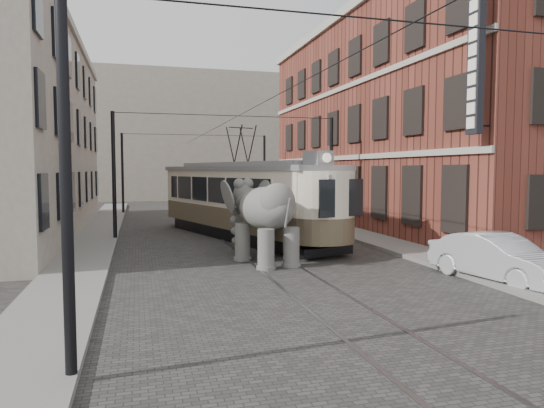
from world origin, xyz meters
name	(u,v)px	position (x,y,z in m)	size (l,w,h in m)	color
ground	(263,257)	(0.00, 0.00, 0.00)	(120.00, 120.00, 0.00)	#3D3B38
tram_rails	(263,257)	(0.00, 0.00, 0.01)	(1.54, 80.00, 0.02)	slate
sidewalk_right	(404,248)	(6.00, 0.00, 0.07)	(2.00, 60.00, 0.15)	slate
sidewalk_left	(81,263)	(-6.50, 0.00, 0.07)	(2.00, 60.00, 0.15)	slate
brick_building	(402,125)	(11.00, 9.00, 6.00)	(8.00, 26.00, 12.00)	maroon
stucco_building	(6,137)	(-11.00, 10.00, 5.00)	(7.00, 24.00, 10.00)	gray
distant_block	(178,137)	(0.00, 40.00, 7.00)	(28.00, 10.00, 14.00)	gray
catenary	(233,176)	(-0.20, 5.00, 3.00)	(11.00, 30.20, 6.00)	black
tram	(241,183)	(0.28, 5.30, 2.68)	(2.79, 13.52, 5.37)	beige
elephant	(266,221)	(-0.20, -1.28, 1.51)	(2.71, 4.93, 3.02)	#5F5D58
parked_car	(498,258)	(5.75, -5.79, 0.71)	(1.51, 4.28, 1.41)	#A3A3A8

